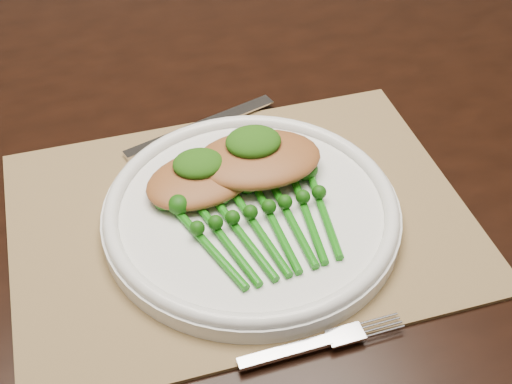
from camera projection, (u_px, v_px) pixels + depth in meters
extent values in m
cube|color=black|center=(208.00, 129.00, 0.86)|extent=(1.69, 1.08, 0.04)
cube|color=olive|center=(240.00, 219.00, 0.72)|extent=(0.48, 0.37, 0.00)
cylinder|color=white|center=(251.00, 215.00, 0.71)|extent=(0.30, 0.30, 0.02)
torus|color=white|center=(251.00, 208.00, 0.70)|extent=(0.29, 0.29, 0.02)
cube|color=silver|center=(156.00, 144.00, 0.80)|extent=(0.08, 0.04, 0.01)
cube|color=silver|center=(228.00, 115.00, 0.83)|extent=(0.12, 0.06, 0.00)
cube|color=silver|center=(285.00, 352.00, 0.60)|extent=(0.08, 0.02, 0.00)
ellipsoid|color=#A3602F|center=(202.00, 178.00, 0.72)|extent=(0.14, 0.12, 0.02)
ellipsoid|color=#A3602F|center=(258.00, 159.00, 0.73)|extent=(0.13, 0.09, 0.03)
ellipsoid|color=#154009|center=(198.00, 163.00, 0.71)|extent=(0.05, 0.04, 0.02)
ellipsoid|color=#154009|center=(253.00, 142.00, 0.72)|extent=(0.06, 0.05, 0.02)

